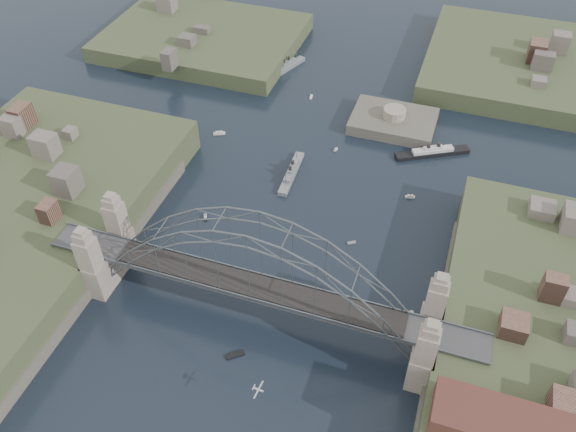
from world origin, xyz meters
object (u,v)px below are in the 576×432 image
at_px(fort_island, 392,127).
at_px(naval_cruiser_far, 287,67).
at_px(bridge, 256,273).
at_px(wharf_shed, 500,424).
at_px(ocean_liner, 432,152).
at_px(naval_cruiser_near, 291,173).

height_order(fort_island, naval_cruiser_far, fort_island).
bearing_deg(naval_cruiser_far, bridge, -74.55).
bearing_deg(naval_cruiser_far, fort_island, -27.25).
bearing_deg(fort_island, wharf_shed, -69.15).
height_order(fort_island, ocean_liner, fort_island).
relative_size(naval_cruiser_near, naval_cruiser_far, 1.07).
height_order(bridge, naval_cruiser_near, bridge).
bearing_deg(bridge, fort_island, 80.27).
distance_m(naval_cruiser_near, ocean_liner, 36.56).
xyz_separation_m(bridge, fort_island, (12.00, 70.00, -12.66)).
bearing_deg(naval_cruiser_far, wharf_shed, -56.31).
bearing_deg(wharf_shed, bridge, 162.35).
bearing_deg(fort_island, naval_cruiser_near, -124.24).
relative_size(wharf_shed, ocean_liner, 1.11).
relative_size(bridge, fort_island, 3.82).
bearing_deg(bridge, naval_cruiser_far, 105.45).
height_order(wharf_shed, ocean_liner, wharf_shed).
height_order(bridge, ocean_liner, bridge).
relative_size(bridge, naval_cruiser_far, 5.53).
bearing_deg(ocean_liner, bridge, -111.49).
bearing_deg(wharf_shed, naval_cruiser_near, 132.55).
bearing_deg(wharf_shed, fort_island, 110.85).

